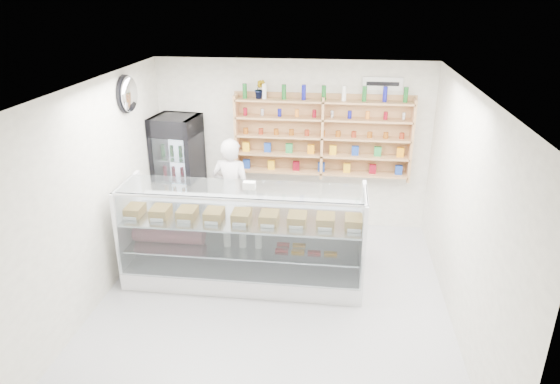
# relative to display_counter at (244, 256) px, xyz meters

# --- Properties ---
(room) EXTENTS (5.00, 5.00, 5.00)m
(room) POSITION_rel_display_counter_xyz_m (0.46, -0.52, 1.02)
(room) COLOR #BAB9BF
(room) RESTS_ON ground
(display_counter) EXTENTS (3.25, 0.97, 1.41)m
(display_counter) POSITION_rel_display_counter_xyz_m (0.00, 0.00, 0.00)
(display_counter) COLOR white
(display_counter) RESTS_ON floor
(shop_worker) EXTENTS (0.69, 0.51, 1.73)m
(shop_worker) POSITION_rel_display_counter_xyz_m (-0.40, 1.12, 0.48)
(shop_worker) COLOR silver
(shop_worker) RESTS_ON floor
(drinks_cooler) EXTENTS (0.77, 0.75, 1.93)m
(drinks_cooler) POSITION_rel_display_counter_xyz_m (-1.38, 1.57, 0.59)
(drinks_cooler) COLOR black
(drinks_cooler) RESTS_ON floor
(wall_shelving) EXTENTS (2.84, 0.28, 1.33)m
(wall_shelving) POSITION_rel_display_counter_xyz_m (0.96, 1.82, 1.21)
(wall_shelving) COLOR tan
(wall_shelving) RESTS_ON back_wall
(potted_plant) EXTENTS (0.17, 0.14, 0.31)m
(potted_plant) POSITION_rel_display_counter_xyz_m (-0.04, 1.82, 1.97)
(potted_plant) COLOR #1E6626
(potted_plant) RESTS_ON wall_shelving
(security_mirror) EXTENTS (0.15, 0.50, 0.50)m
(security_mirror) POSITION_rel_display_counter_xyz_m (-1.71, 0.68, 2.07)
(security_mirror) COLOR silver
(security_mirror) RESTS_ON left_wall
(wall_sign) EXTENTS (0.62, 0.03, 0.20)m
(wall_sign) POSITION_rel_display_counter_xyz_m (1.86, 1.95, 2.07)
(wall_sign) COLOR white
(wall_sign) RESTS_ON back_wall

